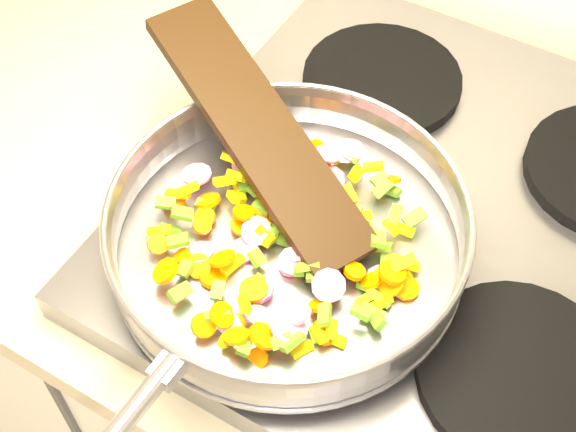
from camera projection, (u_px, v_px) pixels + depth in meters
The scene contains 7 objects.
cooktop at pixel (438, 223), 0.87m from camera, with size 0.60×0.60×0.04m, color #939399.
grate_fl at pixel (258, 245), 0.81m from camera, with size 0.19×0.19×0.02m, color black.
grate_fr at pixel (520, 374), 0.73m from camera, with size 0.19×0.19×0.02m, color black.
grate_bl at pixel (382, 80), 0.96m from camera, with size 0.19×0.19×0.02m, color black.
saute_pan at pixel (287, 231), 0.77m from camera, with size 0.40×0.56×0.06m.
vegetable_heap at pixel (289, 239), 0.78m from camera, with size 0.28×0.28×0.05m.
wooden_spatula at pixel (258, 131), 0.81m from camera, with size 0.33×0.08×0.02m, color black.
Camera 1 is at (-0.58, 1.14, 1.61)m, focal length 50.00 mm.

